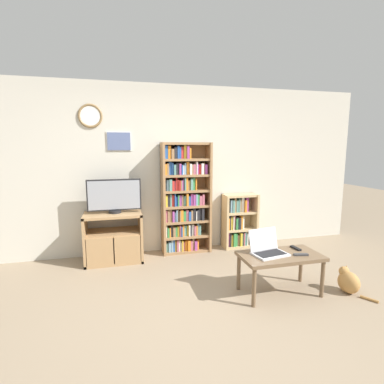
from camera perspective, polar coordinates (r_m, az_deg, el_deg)
name	(u,v)px	position (r m, az deg, el deg)	size (l,w,h in m)	color
ground_plane	(206,319)	(3.19, 2.70, -22.94)	(18.00, 18.00, 0.00)	gray
wall_back	(167,169)	(4.74, -4.69, 4.33)	(6.59, 0.09, 2.60)	beige
tv_stand	(114,237)	(4.54, -14.71, -8.34)	(0.81, 0.50, 0.71)	tan
television	(114,196)	(4.43, -14.59, -0.72)	(0.75, 0.18, 0.49)	black
bookshelf_tall	(184,199)	(4.68, -1.53, -1.38)	(0.76, 0.29, 1.72)	#9E754C
bookshelf_short	(238,221)	(5.05, 8.67, -5.53)	(0.56, 0.28, 0.89)	tan
coffee_table	(280,259)	(3.61, 16.46, -12.16)	(0.91, 0.49, 0.46)	brown
laptop	(267,248)	(3.55, 14.15, -10.28)	(0.42, 0.36, 0.27)	silver
remote_near_laptop	(296,248)	(3.82, 19.13, -10.06)	(0.06, 0.16, 0.02)	black
remote_far_from_laptop	(301,255)	(3.62, 20.03, -11.14)	(0.17, 0.08, 0.02)	#38383A
cat	(348,281)	(4.02, 27.57, -14.83)	(0.27, 0.44, 0.30)	#B78447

